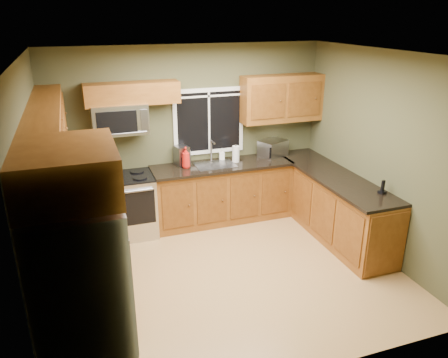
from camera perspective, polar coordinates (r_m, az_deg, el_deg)
floor at (r=5.72m, az=0.69°, el=-12.10°), size 4.20×4.20×0.00m
ceiling at (r=4.81m, az=0.83°, el=15.97°), size 4.20×4.20×0.00m
back_wall at (r=6.75m, az=-4.46°, el=5.70°), size 4.20×0.00×4.20m
front_wall at (r=3.62m, az=10.57°, el=-8.65°), size 4.20×0.00×4.20m
left_wall at (r=4.86m, az=-23.23°, el=-2.15°), size 0.00×3.60×3.60m
right_wall at (r=6.11m, az=19.64°, el=2.89°), size 0.00×3.60×3.60m
window at (r=6.76m, az=-1.99°, el=7.55°), size 1.12×0.03×1.02m
base_cabinets_left at (r=5.65m, az=-18.66°, el=-8.42°), size 0.60×2.65×0.90m
countertop_left at (r=5.45m, az=-18.96°, el=-4.06°), size 0.65×2.65×0.04m
base_cabinets_back at (r=6.88m, az=-0.26°, el=-1.86°), size 2.17×0.60×0.90m
countertop_back at (r=6.69m, az=-0.20°, el=1.78°), size 2.17×0.65×0.04m
base_cabinets_peninsula at (r=6.66m, az=13.84°, el=-3.31°), size 0.60×2.52×0.90m
countertop_peninsula at (r=6.48m, az=13.97°, el=0.48°), size 0.65×2.50×0.04m
upper_cabinets_left at (r=5.15m, az=-21.96°, el=5.28°), size 0.33×2.65×0.72m
upper_cabinets_back_left at (r=6.28m, az=-11.90°, el=10.90°), size 1.30×0.33×0.30m
upper_cabinets_back_right at (r=6.99m, az=7.55°, el=10.40°), size 1.30×0.33×0.72m
upper_cabinet_over_fridge at (r=3.39m, az=-19.87°, el=0.95°), size 0.72×0.90×0.38m
refrigerator at (r=3.90m, az=-17.77°, el=-14.85°), size 0.74×0.90×1.80m
range at (r=6.56m, az=-12.39°, el=-3.38°), size 0.76×0.69×0.94m
microwave at (r=6.29m, az=-13.44°, el=7.64°), size 0.76×0.41×0.42m
sink at (r=6.66m, az=-1.19°, el=1.98°), size 0.60×0.42×0.36m
toaster_oven at (r=7.08m, az=6.41°, el=4.00°), size 0.51×0.46×0.26m
coffee_maker at (r=6.64m, az=-5.53°, el=2.96°), size 0.22×0.27×0.30m
kettle at (r=6.66m, az=-5.02°, el=2.95°), size 0.20×0.20×0.28m
paper_towel_roll at (r=6.76m, az=1.56°, el=3.29°), size 0.13×0.13×0.28m
soap_bottle_a at (r=6.51m, az=-5.00°, el=2.81°), size 0.15×0.15×0.32m
soap_bottle_b at (r=6.88m, az=-0.30°, el=3.27°), size 0.09×0.10×0.18m
soap_bottle_c at (r=6.71m, az=-5.56°, el=2.72°), size 0.17×0.17×0.18m
cordless_phone at (r=5.95m, az=19.98°, el=-1.30°), size 0.09×0.09×0.18m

